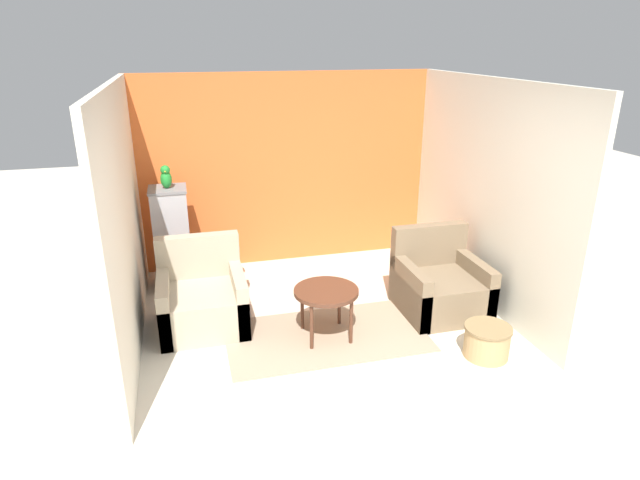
{
  "coord_description": "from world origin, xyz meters",
  "views": [
    {
      "loc": [
        -1.32,
        -3.39,
        2.81
      ],
      "look_at": [
        0.0,
        1.61,
        0.86
      ],
      "focal_mm": 30.0,
      "sensor_mm": 36.0,
      "label": 1
    }
  ],
  "objects_px": {
    "coffee_table": "(326,295)",
    "armchair_right": "(439,286)",
    "parrot": "(166,177)",
    "wicker_basket": "(487,340)",
    "armchair_left": "(202,300)",
    "potted_plant": "(229,257)",
    "birdcage": "(172,239)"
  },
  "relations": [
    {
      "from": "parrot",
      "to": "potted_plant",
      "type": "distance_m",
      "value": 1.2
    },
    {
      "from": "coffee_table",
      "to": "armchair_right",
      "type": "xyz_separation_m",
      "value": [
        1.35,
        0.23,
        -0.19
      ]
    },
    {
      "from": "armchair_right",
      "to": "wicker_basket",
      "type": "bearing_deg",
      "value": -88.9
    },
    {
      "from": "coffee_table",
      "to": "armchair_right",
      "type": "distance_m",
      "value": 1.38
    },
    {
      "from": "armchair_right",
      "to": "wicker_basket",
      "type": "height_order",
      "value": "armchair_right"
    },
    {
      "from": "potted_plant",
      "to": "birdcage",
      "type": "bearing_deg",
      "value": 171.75
    },
    {
      "from": "birdcage",
      "to": "potted_plant",
      "type": "height_order",
      "value": "birdcage"
    },
    {
      "from": "parrot",
      "to": "wicker_basket",
      "type": "bearing_deg",
      "value": -40.08
    },
    {
      "from": "potted_plant",
      "to": "wicker_basket",
      "type": "relative_size",
      "value": 1.38
    },
    {
      "from": "birdcage",
      "to": "parrot",
      "type": "xyz_separation_m",
      "value": [
        0.0,
        0.0,
        0.74
      ]
    },
    {
      "from": "coffee_table",
      "to": "armchair_left",
      "type": "height_order",
      "value": "armchair_left"
    },
    {
      "from": "birdcage",
      "to": "wicker_basket",
      "type": "relative_size",
      "value": 2.78
    },
    {
      "from": "armchair_right",
      "to": "parrot",
      "type": "bearing_deg",
      "value": 153.29
    },
    {
      "from": "wicker_basket",
      "to": "parrot",
      "type": "bearing_deg",
      "value": 139.92
    },
    {
      "from": "armchair_left",
      "to": "birdcage",
      "type": "bearing_deg",
      "value": 103.83
    },
    {
      "from": "armchair_left",
      "to": "armchair_right",
      "type": "distance_m",
      "value": 2.54
    },
    {
      "from": "armchair_right",
      "to": "birdcage",
      "type": "height_order",
      "value": "birdcage"
    },
    {
      "from": "armchair_left",
      "to": "parrot",
      "type": "height_order",
      "value": "parrot"
    },
    {
      "from": "armchair_left",
      "to": "parrot",
      "type": "xyz_separation_m",
      "value": [
        -0.27,
        1.08,
        1.06
      ]
    },
    {
      "from": "armchair_left",
      "to": "birdcage",
      "type": "relative_size",
      "value": 0.73
    },
    {
      "from": "birdcage",
      "to": "parrot",
      "type": "distance_m",
      "value": 0.74
    },
    {
      "from": "armchair_left",
      "to": "parrot",
      "type": "relative_size",
      "value": 3.25
    },
    {
      "from": "coffee_table",
      "to": "armchair_right",
      "type": "height_order",
      "value": "armchair_right"
    },
    {
      "from": "birdcage",
      "to": "potted_plant",
      "type": "distance_m",
      "value": 0.7
    },
    {
      "from": "birdcage",
      "to": "armchair_right",
      "type": "bearing_deg",
      "value": -26.68
    },
    {
      "from": "armchair_right",
      "to": "parrot",
      "type": "relative_size",
      "value": 3.25
    },
    {
      "from": "parrot",
      "to": "wicker_basket",
      "type": "distance_m",
      "value": 3.85
    },
    {
      "from": "armchair_right",
      "to": "potted_plant",
      "type": "distance_m",
      "value": 2.51
    },
    {
      "from": "armchair_left",
      "to": "parrot",
      "type": "bearing_deg",
      "value": 103.81
    },
    {
      "from": "birdcage",
      "to": "parrot",
      "type": "relative_size",
      "value": 4.46
    },
    {
      "from": "coffee_table",
      "to": "armchair_left",
      "type": "xyz_separation_m",
      "value": [
        -1.17,
        0.55,
        -0.19
      ]
    },
    {
      "from": "armchair_right",
      "to": "birdcage",
      "type": "distance_m",
      "value": 3.13
    }
  ]
}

